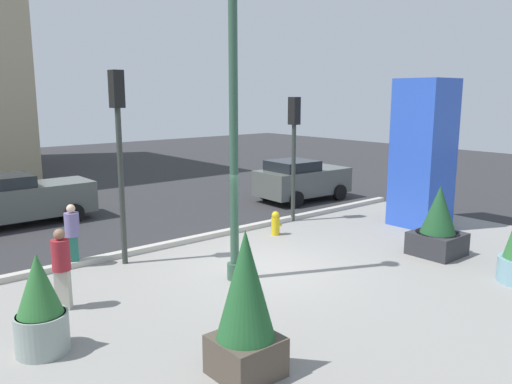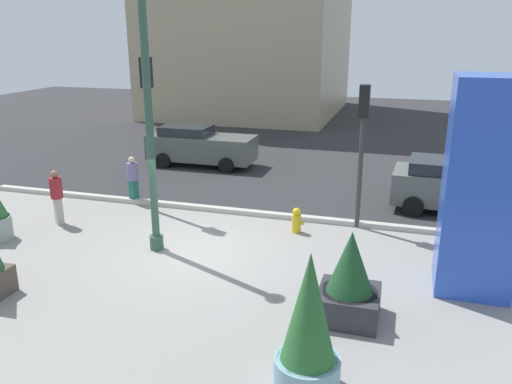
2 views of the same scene
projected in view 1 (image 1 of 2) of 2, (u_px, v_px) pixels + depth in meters
name	position (u px, v px, depth m)	size (l,w,h in m)	color
ground_plane	(179.00, 235.00, 15.85)	(60.00, 60.00, 0.00)	#2D2D30
plaza_pavement	(324.00, 292.00, 11.33)	(18.00, 10.00, 0.02)	gray
curb_strip	(195.00, 239.00, 15.17)	(18.00, 0.24, 0.16)	#B7B2A8
lamp_post	(234.00, 140.00, 11.46)	(0.44, 0.44, 6.71)	#335642
art_pillar_blue	(423.00, 154.00, 16.65)	(1.55, 1.55, 4.76)	blue
potted_plant_near_right	(246.00, 306.00, 7.76)	(0.96, 0.96, 2.33)	#4C4238
potted_plant_curbside	(40.00, 308.00, 8.51)	(0.87, 0.87, 1.74)	gray
potted_plant_mid_plaza	(438.00, 225.00, 13.77)	(1.22, 1.22, 1.90)	#2D2D33
fire_hydrant	(276.00, 223.00, 15.80)	(0.36, 0.26, 0.75)	gold
traffic_light_far_side	(119.00, 137.00, 12.59)	(0.28, 0.42, 4.85)	#333833
traffic_light_corner	(294.00, 138.00, 17.07)	(0.28, 0.42, 4.19)	#333833
car_curb_east	(301.00, 180.00, 20.93)	(3.91, 2.23, 1.67)	#565B56
car_passing_lane	(19.00, 199.00, 16.97)	(4.57, 1.94, 1.69)	#565B56
pedestrian_by_curb	(61.00, 265.00, 10.23)	(0.51, 0.51, 1.68)	#B2AD9E
pedestrian_on_sidewalk	(72.00, 232.00, 12.82)	(0.43, 0.43, 1.60)	#236656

